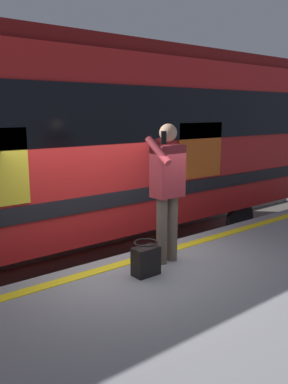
% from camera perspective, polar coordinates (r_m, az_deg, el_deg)
% --- Properties ---
extents(ground_plane, '(25.18, 25.18, 0.00)m').
position_cam_1_polar(ground_plane, '(6.01, -3.05, -18.54)').
color(ground_plane, '#4C4742').
extents(platform, '(13.97, 4.10, 1.08)m').
position_cam_1_polar(platform, '(4.47, 13.68, -22.39)').
color(platform, gray).
rests_on(platform, ground).
extents(safety_line, '(13.69, 0.16, 0.01)m').
position_cam_1_polar(safety_line, '(5.33, -1.26, -9.69)').
color(safety_line, yellow).
rests_on(safety_line, platform).
extents(track_rail_near, '(18.15, 0.08, 0.16)m').
position_cam_1_polar(track_rail_near, '(7.26, -10.97, -12.51)').
color(track_rail_near, slate).
rests_on(track_rail_near, ground).
extents(track_rail_far, '(18.15, 0.08, 0.16)m').
position_cam_1_polar(track_rail_far, '(8.47, -15.57, -9.17)').
color(track_rail_far, slate).
rests_on(track_rail_far, ground).
extents(train_carriage, '(11.20, 2.98, 4.01)m').
position_cam_1_polar(train_carriage, '(7.52, -10.83, 7.73)').
color(train_carriage, red).
rests_on(train_carriage, ground).
extents(passenger, '(0.57, 0.55, 1.78)m').
position_cam_1_polar(passenger, '(5.02, 3.35, 1.41)').
color(passenger, brown).
rests_on(passenger, platform).
extents(handbag, '(0.32, 0.29, 0.42)m').
position_cam_1_polar(handbag, '(4.81, 0.27, -9.67)').
color(handbag, black).
rests_on(handbag, platform).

